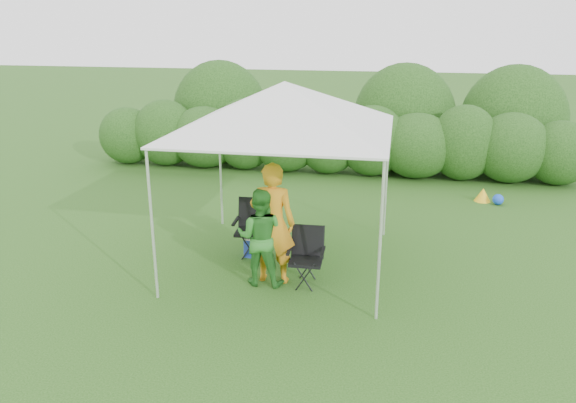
% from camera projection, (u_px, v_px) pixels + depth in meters
% --- Properties ---
extents(ground, '(70.00, 70.00, 0.00)m').
position_uv_depth(ground, '(278.00, 275.00, 8.44)').
color(ground, '#305E1D').
extents(hedge, '(12.16, 1.53, 1.80)m').
position_uv_depth(hedge, '(329.00, 141.00, 13.79)').
color(hedge, '#28531A').
rests_on(hedge, ground).
extents(canopy, '(3.10, 3.10, 2.83)m').
position_uv_depth(canopy, '(285.00, 107.00, 8.15)').
color(canopy, silver).
rests_on(canopy, ground).
extents(chair_right, '(0.54, 0.49, 0.84)m').
position_uv_depth(chair_right, '(307.00, 252.00, 8.09)').
color(chair_right, black).
rests_on(chair_right, ground).
extents(chair_left, '(0.59, 0.54, 0.91)m').
position_uv_depth(chair_left, '(253.00, 223.00, 9.12)').
color(chair_left, black).
rests_on(chair_left, ground).
extents(man, '(0.66, 0.44, 1.79)m').
position_uv_depth(man, '(272.00, 223.00, 8.02)').
color(man, orange).
rests_on(man, ground).
extents(woman, '(0.70, 0.55, 1.44)m').
position_uv_depth(woman, '(261.00, 237.00, 8.00)').
color(woman, '#2E7D29').
rests_on(woman, ground).
extents(cooler, '(0.44, 0.35, 0.33)m').
position_uv_depth(cooler, '(258.00, 246.00, 9.09)').
color(cooler, '#223A9E').
rests_on(cooler, ground).
extents(bottle, '(0.06, 0.06, 0.21)m').
position_uv_depth(bottle, '(261.00, 232.00, 8.96)').
color(bottle, '#592D0C').
rests_on(bottle, cooler).
extents(lawn_toy, '(0.56, 0.47, 0.28)m').
position_uv_depth(lawn_toy, '(487.00, 196.00, 11.79)').
color(lawn_toy, yellow).
rests_on(lawn_toy, ground).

